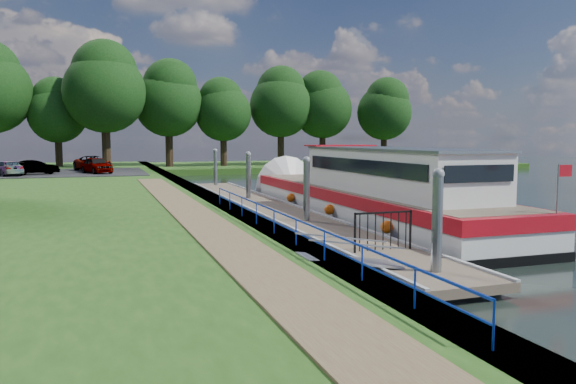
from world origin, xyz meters
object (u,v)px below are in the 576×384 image
object	(u,v)px
car_b	(35,167)
car_d	(93,163)
car_c	(7,168)
barge	(360,194)
car_a	(97,165)
pontoon	(273,212)

from	to	relation	value
car_b	car_d	xyz separation A→B (m)	(4.24, 3.77, 0.09)
car_b	car_d	bearing A→B (deg)	-70.24
car_c	barge	bearing A→B (deg)	101.90
barge	car_c	size ratio (longest dim) A/B	5.58
barge	car_a	xyz separation A→B (m)	(-11.46, 24.80, 0.40)
pontoon	car_a	distance (m)	24.23
car_b	car_d	world-z (taller)	car_d
car_a	car_d	distance (m)	3.46
car_a	car_b	world-z (taller)	car_a
car_b	barge	bearing A→B (deg)	-168.70
pontoon	car_a	xyz separation A→B (m)	(-7.86, 22.88, 1.31)
barge	car_b	bearing A→B (deg)	123.14
barge	car_a	size ratio (longest dim) A/B	5.50
pontoon	barge	world-z (taller)	barge
car_d	car_b	bearing A→B (deg)	-158.12
car_a	car_c	size ratio (longest dim) A/B	1.01
barge	car_a	world-z (taller)	barge
car_a	car_b	size ratio (longest dim) A/B	1.13
barge	car_a	bearing A→B (deg)	114.80
barge	car_b	xyz separation A→B (m)	(-15.98, 24.48, 0.31)
car_a	car_d	world-z (taller)	car_a
car_b	car_a	bearing A→B (deg)	-107.78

